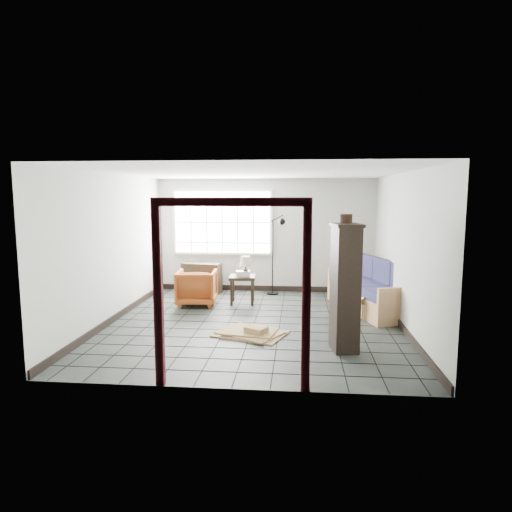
# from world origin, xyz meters

# --- Properties ---
(ground) EXTENTS (5.50, 5.50, 0.00)m
(ground) POSITION_xyz_m (0.00, 0.00, 0.00)
(ground) COLOR black
(ground) RESTS_ON ground
(room_shell) EXTENTS (5.02, 5.52, 2.61)m
(room_shell) POSITION_xyz_m (0.00, 0.03, 1.68)
(room_shell) COLOR #A6A9A2
(room_shell) RESTS_ON ground
(window_panel) EXTENTS (2.32, 0.08, 1.52)m
(window_panel) POSITION_xyz_m (-1.00, 2.70, 1.60)
(window_panel) COLOR silver
(window_panel) RESTS_ON ground
(doorway_trim) EXTENTS (1.80, 0.08, 2.20)m
(doorway_trim) POSITION_xyz_m (0.00, -2.70, 1.38)
(doorway_trim) COLOR #3B0D13
(doorway_trim) RESTS_ON ground
(futon_sofa) EXTENTS (1.51, 2.39, 0.99)m
(futon_sofa) POSITION_xyz_m (2.22, 1.11, 0.36)
(futon_sofa) COLOR #AD824E
(futon_sofa) RESTS_ON ground
(armchair) EXTENTS (0.82, 0.78, 0.79)m
(armchair) POSITION_xyz_m (-1.30, 1.23, 0.40)
(armchair) COLOR brown
(armchair) RESTS_ON ground
(side_table) EXTENTS (0.56, 0.56, 0.58)m
(side_table) POSITION_xyz_m (-0.38, 1.45, 0.47)
(side_table) COLOR black
(side_table) RESTS_ON ground
(table_lamp) EXTENTS (0.28, 0.28, 0.40)m
(table_lamp) POSITION_xyz_m (-0.31, 1.45, 0.86)
(table_lamp) COLOR black
(table_lamp) RESTS_ON side_table
(projector) EXTENTS (0.31, 0.26, 0.10)m
(projector) POSITION_xyz_m (-0.38, 1.47, 0.63)
(projector) COLOR silver
(projector) RESTS_ON side_table
(floor_lamp) EXTENTS (0.48, 0.45, 1.80)m
(floor_lamp) POSITION_xyz_m (0.28, 2.31, 0.96)
(floor_lamp) COLOR black
(floor_lamp) RESTS_ON ground
(console_shelf) EXTENTS (0.93, 0.49, 0.68)m
(console_shelf) POSITION_xyz_m (-1.44, 2.40, 0.34)
(console_shelf) COLOR black
(console_shelf) RESTS_ON ground
(tall_shelf) EXTENTS (0.46, 0.56, 1.83)m
(tall_shelf) POSITION_xyz_m (1.42, -1.27, 0.93)
(tall_shelf) COLOR black
(tall_shelf) RESTS_ON ground
(pot) EXTENTS (0.20, 0.20, 0.13)m
(pot) POSITION_xyz_m (1.42, -1.20, 1.90)
(pot) COLOR black
(pot) RESTS_ON tall_shelf
(open_box) EXTENTS (0.78, 0.48, 0.41)m
(open_box) POSITION_xyz_m (2.15, 0.43, 0.15)
(open_box) COLOR olive
(open_box) RESTS_ON ground
(cardboard_pile) EXTENTS (1.27, 1.08, 0.16)m
(cardboard_pile) POSITION_xyz_m (0.01, -0.69, 0.04)
(cardboard_pile) COLOR olive
(cardboard_pile) RESTS_ON ground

